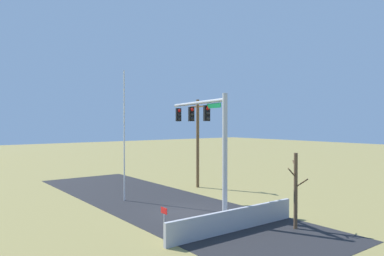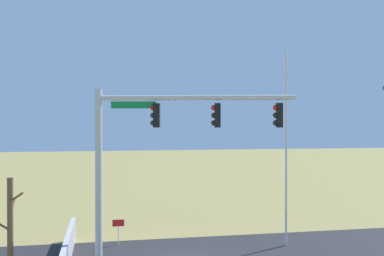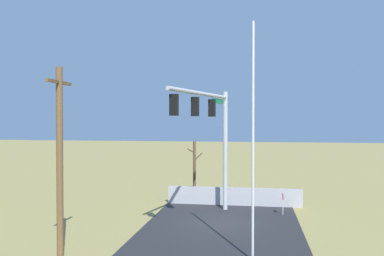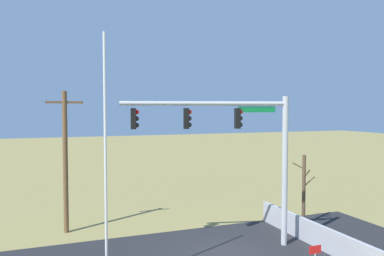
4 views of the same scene
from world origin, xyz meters
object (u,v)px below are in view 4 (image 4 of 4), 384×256
at_px(utility_pole, 65,159).
at_px(flagpole, 106,163).
at_px(bare_tree, 304,189).
at_px(open_sign, 315,253).
at_px(signal_mast, 238,139).

bearing_deg(utility_pole, flagpole, -82.03).
bearing_deg(bare_tree, open_sign, -123.60).
relative_size(flagpole, bare_tree, 2.32).
bearing_deg(flagpole, open_sign, -12.03).
xyz_separation_m(signal_mast, open_sign, (1.35, -3.96, -4.26)).
xyz_separation_m(utility_pole, bare_tree, (12.69, -3.39, -1.88)).
distance_m(signal_mast, open_sign, 5.97).
bearing_deg(open_sign, utility_pole, 134.20).
bearing_deg(signal_mast, open_sign, -71.11).
distance_m(bare_tree, open_sign, 6.98).
relative_size(flagpole, open_sign, 7.60).
xyz_separation_m(utility_pole, open_sign, (8.88, -9.13, -3.02)).
distance_m(signal_mast, utility_pole, 9.21).
bearing_deg(utility_pole, bare_tree, -14.96).
height_order(flagpole, bare_tree, flagpole).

